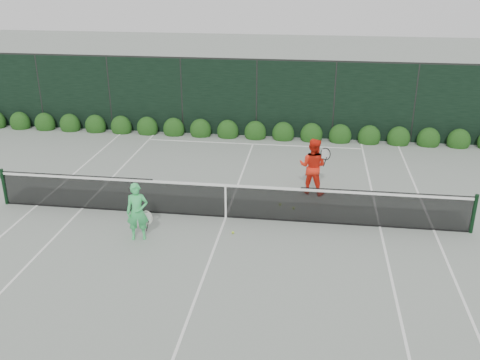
# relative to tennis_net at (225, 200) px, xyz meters

# --- Properties ---
(ground) EXTENTS (80.00, 80.00, 0.00)m
(ground) POSITION_rel_tennis_net_xyz_m (0.02, 0.00, -0.53)
(ground) COLOR gray
(ground) RESTS_ON ground
(tennis_net) EXTENTS (12.90, 0.10, 1.07)m
(tennis_net) POSITION_rel_tennis_net_xyz_m (0.00, 0.00, 0.00)
(tennis_net) COLOR black
(tennis_net) RESTS_ON ground
(player_woman) EXTENTS (0.66, 0.48, 1.48)m
(player_woman) POSITION_rel_tennis_net_xyz_m (-1.94, -1.48, 0.21)
(player_woman) COLOR #3ED56C
(player_woman) RESTS_ON ground
(player_man) EXTENTS (0.99, 0.85, 1.71)m
(player_man) POSITION_rel_tennis_net_xyz_m (2.31, 2.01, 0.33)
(player_man) COLOR red
(player_man) RESTS_ON ground
(court_lines) EXTENTS (11.03, 23.83, 0.01)m
(court_lines) POSITION_rel_tennis_net_xyz_m (0.02, 0.00, -0.53)
(court_lines) COLOR white
(court_lines) RESTS_ON ground
(windscreen_fence) EXTENTS (32.00, 21.07, 3.06)m
(windscreen_fence) POSITION_rel_tennis_net_xyz_m (0.02, -2.71, 0.98)
(windscreen_fence) COLOR black
(windscreen_fence) RESTS_ON ground
(hedge_row) EXTENTS (31.66, 0.65, 0.94)m
(hedge_row) POSITION_rel_tennis_net_xyz_m (0.02, 7.15, -0.30)
(hedge_row) COLOR #13330E
(hedge_row) RESTS_ON ground
(tennis_balls) EXTENTS (1.54, 1.94, 0.07)m
(tennis_balls) POSITION_rel_tennis_net_xyz_m (1.21, 0.27, -0.50)
(tennis_balls) COLOR #C4F436
(tennis_balls) RESTS_ON ground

